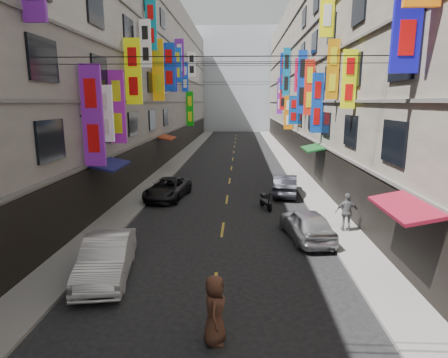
# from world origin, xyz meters

# --- Properties ---
(sidewalk_left) EXTENTS (2.00, 90.00, 0.12)m
(sidewalk_left) POSITION_xyz_m (-6.00, 42.00, 0.06)
(sidewalk_left) COLOR slate
(sidewalk_left) RESTS_ON ground
(sidewalk_right) EXTENTS (2.00, 90.00, 0.12)m
(sidewalk_right) POSITION_xyz_m (6.00, 42.00, 0.06)
(sidewalk_right) COLOR slate
(sidewalk_right) RESTS_ON ground
(building_row_left) EXTENTS (10.14, 90.00, 19.00)m
(building_row_left) POSITION_xyz_m (-11.99, 42.00, 9.49)
(building_row_left) COLOR gray
(building_row_left) RESTS_ON ground
(building_row_right) EXTENTS (10.14, 90.00, 19.00)m
(building_row_right) POSITION_xyz_m (11.99, 42.00, 9.49)
(building_row_right) COLOR #A19587
(building_row_right) RESTS_ON ground
(haze_block) EXTENTS (18.00, 8.00, 22.00)m
(haze_block) POSITION_xyz_m (0.00, 92.00, 11.00)
(haze_block) COLOR #A9B2BD
(haze_block) RESTS_ON ground
(shop_signage) EXTENTS (14.00, 55.00, 12.39)m
(shop_signage) POSITION_xyz_m (-0.22, 35.29, 8.98)
(shop_signage) COLOR #0F5DB1
(shop_signage) RESTS_ON ground
(street_awnings) EXTENTS (13.99, 35.20, 0.41)m
(street_awnings) POSITION_xyz_m (-1.26, 26.00, 3.00)
(street_awnings) COLOR #13491F
(street_awnings) RESTS_ON ground
(overhead_cables) EXTENTS (14.00, 38.04, 1.24)m
(overhead_cables) POSITION_xyz_m (0.00, 30.00, 8.80)
(overhead_cables) COLOR black
(overhead_cables) RESTS_ON ground
(lane_markings) EXTENTS (0.12, 80.20, 0.01)m
(lane_markings) POSITION_xyz_m (0.00, 39.00, 0.00)
(lane_markings) COLOR gold
(lane_markings) RESTS_ON ground
(scooter_far_right) EXTENTS (0.73, 1.76, 1.14)m
(scooter_far_right) POSITION_xyz_m (2.42, 27.91, 0.44)
(scooter_far_right) COLOR black
(scooter_far_right) RESTS_ON ground
(car_left_mid) EXTENTS (2.36, 4.84, 1.53)m
(car_left_mid) POSITION_xyz_m (-4.00, 18.57, 0.76)
(car_left_mid) COLOR silver
(car_left_mid) RESTS_ON ground
(car_left_far) EXTENTS (2.83, 5.10, 1.35)m
(car_left_far) POSITION_xyz_m (-3.97, 30.09, 0.67)
(car_left_far) COLOR black
(car_left_far) RESTS_ON ground
(car_right_mid) EXTENTS (2.39, 4.52, 1.46)m
(car_right_mid) POSITION_xyz_m (4.00, 22.86, 0.73)
(car_right_mid) COLOR #ADADB2
(car_right_mid) RESTS_ON ground
(car_right_far) EXTENTS (2.14, 4.58, 1.45)m
(car_right_far) POSITION_xyz_m (4.00, 31.36, 0.73)
(car_right_far) COLOR #292A31
(car_right_far) RESTS_ON ground
(pedestrian_rfar) EXTENTS (1.16, 0.72, 1.90)m
(pedestrian_rfar) POSITION_xyz_m (6.12, 23.77, 1.07)
(pedestrian_rfar) COLOR slate
(pedestrian_rfar) RESTS_ON sidewalk_right
(pedestrian_crossing) EXTENTS (0.68, 0.96, 1.91)m
(pedestrian_crossing) POSITION_xyz_m (0.23, 14.91, 0.96)
(pedestrian_crossing) COLOR #543121
(pedestrian_crossing) RESTS_ON ground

